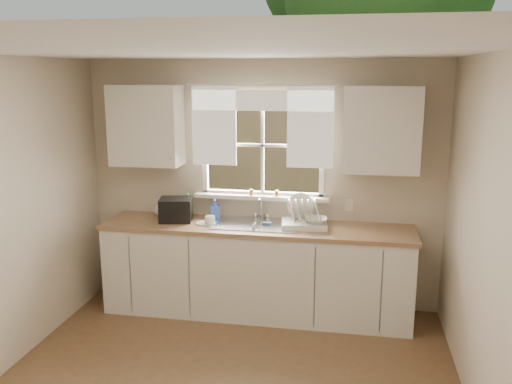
% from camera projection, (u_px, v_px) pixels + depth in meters
% --- Properties ---
extents(room_walls, '(3.62, 4.02, 2.50)m').
position_uv_depth(room_walls, '(209.00, 250.00, 3.53)').
color(room_walls, beige).
rests_on(room_walls, ground).
extents(ceiling, '(3.60, 4.00, 0.02)m').
position_uv_depth(ceiling, '(208.00, 50.00, 3.32)').
color(ceiling, silver).
rests_on(ceiling, room_walls).
extents(window, '(1.38, 0.16, 1.06)m').
position_uv_depth(window, '(262.00, 162.00, 5.46)').
color(window, white).
rests_on(window, room_walls).
extents(curtains, '(1.50, 0.03, 0.81)m').
position_uv_depth(curtains, '(261.00, 118.00, 5.31)').
color(curtains, white).
rests_on(curtains, room_walls).
extents(base_cabinets, '(3.00, 0.62, 0.87)m').
position_uv_depth(base_cabinets, '(257.00, 271.00, 5.38)').
color(base_cabinets, silver).
rests_on(base_cabinets, ground).
extents(countertop, '(3.04, 0.65, 0.04)m').
position_uv_depth(countertop, '(257.00, 227.00, 5.28)').
color(countertop, '#99714C').
rests_on(countertop, base_cabinets).
extents(upper_cabinet_left, '(0.70, 0.33, 0.80)m').
position_uv_depth(upper_cabinet_left, '(146.00, 125.00, 5.41)').
color(upper_cabinet_left, silver).
rests_on(upper_cabinet_left, room_walls).
extents(upper_cabinet_right, '(0.70, 0.33, 0.80)m').
position_uv_depth(upper_cabinet_right, '(381.00, 130.00, 5.01)').
color(upper_cabinet_right, silver).
rests_on(upper_cabinet_right, room_walls).
extents(wall_outlet, '(0.08, 0.01, 0.12)m').
position_uv_depth(wall_outlet, '(349.00, 205.00, 5.38)').
color(wall_outlet, beige).
rests_on(wall_outlet, room_walls).
extents(sill_jars, '(0.30, 0.04, 0.06)m').
position_uv_depth(sill_jars, '(264.00, 193.00, 5.46)').
color(sill_jars, brown).
rests_on(sill_jars, window).
extents(backyard, '(20.00, 10.00, 6.13)m').
position_uv_depth(backyard, '(343.00, 18.00, 11.09)').
color(backyard, '#335421').
rests_on(backyard, ground).
extents(sink, '(0.88, 0.52, 0.40)m').
position_uv_depth(sink, '(257.00, 232.00, 5.32)').
color(sink, '#B7B7BC').
rests_on(sink, countertop).
extents(dish_rack, '(0.47, 0.38, 0.30)m').
position_uv_depth(dish_rack, '(304.00, 219.00, 5.22)').
color(dish_rack, white).
rests_on(dish_rack, countertop).
extents(bowl, '(0.23, 0.23, 0.05)m').
position_uv_depth(bowl, '(316.00, 220.00, 5.15)').
color(bowl, silver).
rests_on(bowl, dish_rack).
extents(soap_bottle_a, '(0.10, 0.10, 0.26)m').
position_uv_depth(soap_bottle_a, '(188.00, 205.00, 5.53)').
color(soap_bottle_a, '#30822A').
rests_on(soap_bottle_a, countertop).
extents(soap_bottle_b, '(0.12, 0.12, 0.20)m').
position_uv_depth(soap_bottle_b, '(215.00, 209.00, 5.49)').
color(soap_bottle_b, blue).
rests_on(soap_bottle_b, countertop).
extents(soap_bottle_c, '(0.14, 0.14, 0.15)m').
position_uv_depth(soap_bottle_c, '(159.00, 208.00, 5.64)').
color(soap_bottle_c, beige).
rests_on(soap_bottle_c, countertop).
extents(saucer, '(0.20, 0.20, 0.01)m').
position_uv_depth(saucer, '(206.00, 223.00, 5.33)').
color(saucer, silver).
rests_on(saucer, countertop).
extents(cup, '(0.12, 0.12, 0.08)m').
position_uv_depth(cup, '(210.00, 220.00, 5.31)').
color(cup, white).
rests_on(cup, countertop).
extents(black_appliance, '(0.36, 0.33, 0.23)m').
position_uv_depth(black_appliance, '(176.00, 210.00, 5.42)').
color(black_appliance, black).
rests_on(black_appliance, countertop).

